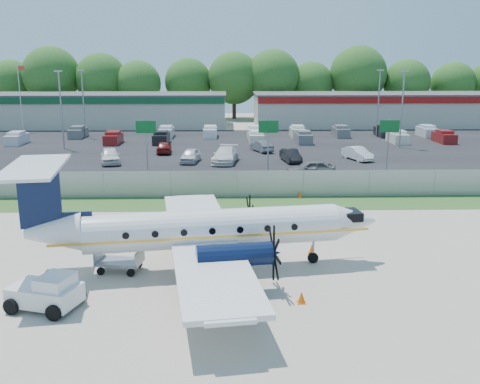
{
  "coord_description": "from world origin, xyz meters",
  "views": [
    {
      "loc": [
        -0.81,
        -25.16,
        9.77
      ],
      "look_at": [
        0.0,
        6.0,
        2.3
      ],
      "focal_mm": 40.0,
      "sensor_mm": 36.0,
      "label": 1
    }
  ],
  "objects_px": {
    "pushback_tug": "(48,292)",
    "baggage_cart_far": "(258,251)",
    "aircraft": "(205,229)",
    "baggage_cart_near": "(120,261)"
  },
  "relations": [
    {
      "from": "pushback_tug",
      "to": "baggage_cart_far",
      "type": "height_order",
      "value": "pushback_tug"
    },
    {
      "from": "aircraft",
      "to": "baggage_cart_near",
      "type": "bearing_deg",
      "value": -178.64
    },
    {
      "from": "pushback_tug",
      "to": "baggage_cart_near",
      "type": "relative_size",
      "value": 1.34
    },
    {
      "from": "pushback_tug",
      "to": "baggage_cart_far",
      "type": "bearing_deg",
      "value": 31.88
    },
    {
      "from": "pushback_tug",
      "to": "baggage_cart_near",
      "type": "bearing_deg",
      "value": 61.64
    },
    {
      "from": "baggage_cart_far",
      "to": "aircraft",
      "type": "bearing_deg",
      "value": -150.91
    },
    {
      "from": "pushback_tug",
      "to": "baggage_cart_far",
      "type": "xyz_separation_m",
      "value": [
        8.96,
        5.57,
        -0.28
      ]
    },
    {
      "from": "pushback_tug",
      "to": "baggage_cart_far",
      "type": "distance_m",
      "value": 10.55
    },
    {
      "from": "aircraft",
      "to": "baggage_cart_far",
      "type": "distance_m",
      "value": 3.47
    },
    {
      "from": "baggage_cart_near",
      "to": "pushback_tug",
      "type": "bearing_deg",
      "value": -118.36
    }
  ]
}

